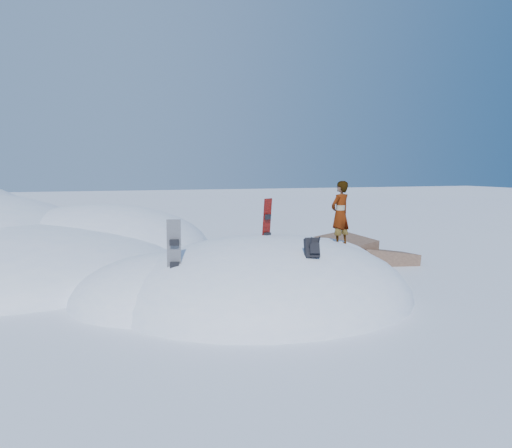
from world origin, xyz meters
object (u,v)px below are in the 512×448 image
object	(u,v)px
snowboard_red	(267,228)
backpack	(312,248)
snowboard_dark	(174,256)
person	(340,214)

from	to	relation	value
snowboard_red	backpack	distance (m)	1.84
snowboard_dark	backpack	bearing A→B (deg)	0.59
backpack	snowboard_dark	bearing A→B (deg)	174.06
snowboard_dark	backpack	xyz separation A→B (m)	(2.67, -0.90, 0.16)
snowboard_red	snowboard_dark	size ratio (longest dim) A/B	0.93
backpack	person	world-z (taller)	person
backpack	snowboard_red	bearing A→B (deg)	112.89
snowboard_red	person	size ratio (longest dim) A/B	0.87
snowboard_red	backpack	world-z (taller)	snowboard_red
backpack	person	xyz separation A→B (m)	(1.69, 1.94, 0.49)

